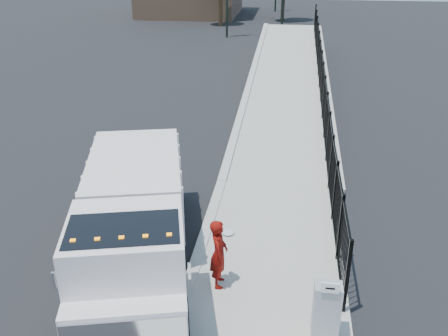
# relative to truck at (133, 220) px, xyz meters

# --- Properties ---
(ground) EXTENTS (120.00, 120.00, 0.00)m
(ground) POSITION_rel_truck_xyz_m (1.44, 1.00, -1.44)
(ground) COLOR black
(ground) RESTS_ON ground
(sidewalk) EXTENTS (3.55, 12.00, 0.12)m
(sidewalk) POSITION_rel_truck_xyz_m (3.37, -1.00, -1.38)
(sidewalk) COLOR #9E998E
(sidewalk) RESTS_ON ground
(curb) EXTENTS (0.30, 12.00, 0.16)m
(curb) POSITION_rel_truck_xyz_m (1.44, -1.00, -1.36)
(curb) COLOR #ADAAA3
(curb) RESTS_ON ground
(ramp) EXTENTS (3.95, 24.06, 3.19)m
(ramp) POSITION_rel_truck_xyz_m (3.57, 17.00, -1.44)
(ramp) COLOR #9E998E
(ramp) RESTS_ON ground
(iron_fence) EXTENTS (0.10, 28.00, 1.80)m
(iron_fence) POSITION_rel_truck_xyz_m (4.99, 13.00, -0.54)
(iron_fence) COLOR black
(iron_fence) RESTS_ON ground
(truck) EXTENTS (4.14, 7.80, 2.55)m
(truck) POSITION_rel_truck_xyz_m (0.00, 0.00, 0.00)
(truck) COLOR black
(truck) RESTS_ON ground
(worker) EXTENTS (0.48, 0.67, 1.72)m
(worker) POSITION_rel_truck_xyz_m (2.14, -0.43, -0.45)
(worker) COLOR #6E0B06
(worker) RESTS_ON sidewalk
(utility_cabinet) EXTENTS (0.55, 0.40, 1.25)m
(utility_cabinet) POSITION_rel_truck_xyz_m (4.54, -1.77, -0.69)
(utility_cabinet) COLOR gray
(utility_cabinet) RESTS_ON sidewalk
(arrow_sign) EXTENTS (0.35, 0.04, 0.22)m
(arrow_sign) POSITION_rel_truck_xyz_m (4.54, -1.99, 0.04)
(arrow_sign) COLOR white
(arrow_sign) RESTS_ON utility_cabinet
(debris) EXTENTS (0.35, 0.35, 0.09)m
(debris) POSITION_rel_truck_xyz_m (2.07, 1.78, -1.27)
(debris) COLOR silver
(debris) RESTS_ON sidewalk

